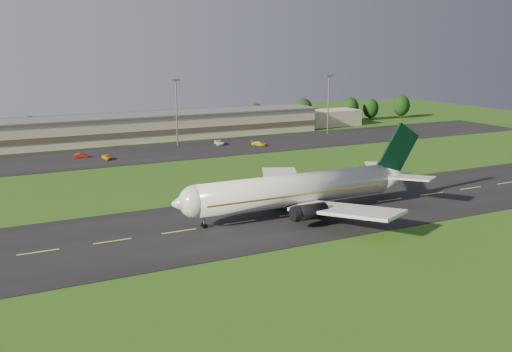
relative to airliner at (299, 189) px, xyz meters
name	(u,v)px	position (x,y,z in m)	size (l,w,h in m)	color
ground	(294,215)	(-0.83, 0.00, -4.66)	(360.00, 360.00, 0.00)	#1D4812
taxiway	(294,214)	(-0.83, 0.00, -4.61)	(220.00, 30.00, 0.10)	black
apron	(170,151)	(-0.83, 72.00, -4.61)	(260.00, 30.00, 0.10)	black
airliner	(299,189)	(0.00, 0.00, 0.00)	(51.23, 42.18, 15.57)	silver
terminal	(166,126)	(5.57, 96.19, -0.67)	(145.00, 16.00, 8.40)	beige
light_mast_centre	(176,104)	(4.17, 80.00, 8.08)	(2.40, 1.20, 20.35)	gray
light_mast_east	(328,97)	(59.17, 80.00, 8.08)	(2.40, 1.20, 20.35)	gray
tree_line	(215,116)	(27.14, 105.79, 0.55)	(193.22, 9.74, 10.47)	black
service_vehicle_a	(107,157)	(-20.28, 67.11, -3.89)	(1.59, 3.94, 1.34)	#C7810B
service_vehicle_b	(81,155)	(-26.04, 72.86, -3.94)	(1.31, 3.75, 1.24)	#A4150A
service_vehicle_c	(219,142)	(16.23, 75.55, -3.87)	(2.30, 4.99, 1.39)	silver
service_vehicle_d	(259,144)	(26.39, 68.18, -3.88)	(1.92, 4.72, 1.37)	gold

